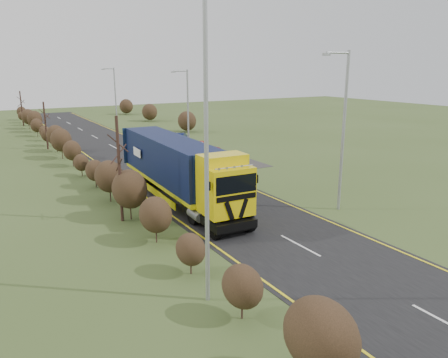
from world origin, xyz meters
TOP-DOWN VIEW (x-y plane):
  - ground at (0.00, 0.00)m, footprint 160.00×160.00m
  - road at (0.00, 10.00)m, footprint 8.00×120.00m
  - layby at (6.50, 20.00)m, footprint 6.00×18.00m
  - lane_markings at (0.00, 9.69)m, footprint 7.52×116.00m
  - hedgerow at (-6.00, 7.89)m, footprint 2.24×102.04m
  - lorry at (-2.18, 5.71)m, footprint 2.99×15.10m
  - car_red_hatchback at (6.58, 17.20)m, footprint 1.96×3.64m
  - car_blue_sedan at (6.26, 24.34)m, footprint 4.18×4.80m
  - streetlight_near at (5.67, -0.74)m, footprint 2.03×0.19m
  - streetlight_mid at (5.70, 20.66)m, footprint 1.78×0.18m
  - streetlight_far at (4.50, 41.44)m, footprint 1.81×0.18m
  - left_pole at (-6.40, -6.25)m, footprint 0.16×0.16m
  - speed_sign at (4.57, 15.40)m, footprint 0.58×0.10m
  - warning_board at (4.20, 27.34)m, footprint 0.75×0.11m

SIDE VIEW (x-z plane):
  - ground at x=0.00m, z-range 0.00..0.00m
  - road at x=0.00m, z-range 0.00..0.02m
  - layby at x=6.50m, z-range 0.00..0.02m
  - lane_markings at x=0.00m, z-range 0.03..0.03m
  - car_red_hatchback at x=6.58m, z-range 0.00..1.17m
  - car_blue_sedan at x=6.26m, z-range 0.00..1.57m
  - warning_board at x=4.20m, z-range 0.22..2.18m
  - speed_sign at x=4.57m, z-range 0.40..2.50m
  - hedgerow at x=-6.00m, z-range -1.41..4.64m
  - lorry at x=-2.18m, z-range 0.28..4.47m
  - streetlight_mid at x=5.70m, z-range 0.41..8.76m
  - streetlight_far at x=4.50m, z-range 0.42..8.90m
  - streetlight_near at x=5.67m, z-range 0.50..10.06m
  - left_pole at x=-6.40m, z-range 0.00..11.01m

